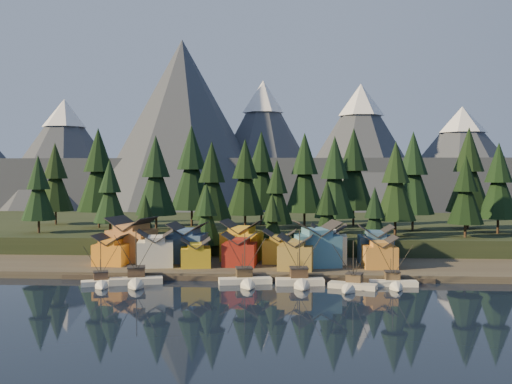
# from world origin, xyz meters

# --- Properties ---
(ground) EXTENTS (500.00, 500.00, 0.00)m
(ground) POSITION_xyz_m (0.00, 0.00, 0.00)
(ground) COLOR black
(ground) RESTS_ON ground
(shore_strip) EXTENTS (400.00, 50.00, 1.50)m
(shore_strip) POSITION_xyz_m (0.00, 40.00, 0.75)
(shore_strip) COLOR #3B332B
(shore_strip) RESTS_ON ground
(hillside) EXTENTS (420.00, 100.00, 6.00)m
(hillside) POSITION_xyz_m (0.00, 90.00, 3.00)
(hillside) COLOR black
(hillside) RESTS_ON ground
(dock) EXTENTS (80.00, 4.00, 1.00)m
(dock) POSITION_xyz_m (0.00, 16.50, 0.50)
(dock) COLOR #4A3E34
(dock) RESTS_ON ground
(mountain_ridge) EXTENTS (560.00, 190.00, 90.00)m
(mountain_ridge) POSITION_xyz_m (-4.20, 213.59, 26.06)
(mountain_ridge) COLOR #424655
(mountain_ridge) RESTS_ON ground
(boat_0) EXTENTS (8.57, 9.04, 10.01)m
(boat_0) POSITION_xyz_m (-29.00, 7.84, 1.95)
(boat_0) COLOR white
(boat_0) RESTS_ON ground
(boat_1) EXTENTS (11.62, 12.17, 12.51)m
(boat_1) POSITION_xyz_m (-22.16, 9.40, 2.33)
(boat_1) COLOR beige
(boat_1) RESTS_ON ground
(boat_3) EXTENTS (11.69, 12.36, 11.64)m
(boat_3) POSITION_xyz_m (0.49, 11.02, 2.08)
(boat_3) COLOR silver
(boat_3) RESTS_ON ground
(boat_4) EXTENTS (10.47, 11.23, 12.62)m
(boat_4) POSITION_xyz_m (11.73, 10.64, 2.47)
(boat_4) COLOR beige
(boat_4) RESTS_ON ground
(boat_5) EXTENTS (10.16, 10.55, 10.69)m
(boat_5) POSITION_xyz_m (21.77, 7.50, 1.97)
(boat_5) COLOR beige
(boat_5) RESTS_ON ground
(boat_6) EXTENTS (10.01, 10.86, 10.31)m
(boat_6) POSITION_xyz_m (30.76, 10.71, 1.84)
(boat_6) COLOR silver
(boat_6) RESTS_ON ground
(house_front_0) EXTENTS (7.66, 7.29, 7.20)m
(house_front_0) POSITION_xyz_m (-32.44, 25.14, 5.28)
(house_front_0) COLOR orange
(house_front_0) RESTS_ON shore_strip
(house_front_1) EXTENTS (9.49, 9.23, 8.36)m
(house_front_1) POSITION_xyz_m (-21.62, 24.13, 5.89)
(house_front_1) COLOR silver
(house_front_1) RESTS_ON shore_strip
(house_front_2) EXTENTS (7.79, 7.84, 6.58)m
(house_front_2) POSITION_xyz_m (-12.13, 23.76, 4.96)
(house_front_2) COLOR gold
(house_front_2) RESTS_ON shore_strip
(house_front_3) EXTENTS (7.92, 7.59, 7.67)m
(house_front_3) POSITION_xyz_m (-2.12, 25.73, 5.53)
(house_front_3) COLOR maroon
(house_front_3) RESTS_ON shore_strip
(house_front_4) EXTENTS (8.56, 9.09, 7.82)m
(house_front_4) POSITION_xyz_m (10.94, 22.00, 5.61)
(house_front_4) COLOR olive
(house_front_4) RESTS_ON shore_strip
(house_front_5) EXTENTS (11.58, 10.89, 10.41)m
(house_front_5) POSITION_xyz_m (15.74, 26.57, 6.97)
(house_front_5) COLOR teal
(house_front_5) RESTS_ON shore_strip
(house_front_6) EXTENTS (7.55, 7.16, 7.30)m
(house_front_6) POSITION_xyz_m (29.97, 24.76, 5.34)
(house_front_6) COLOR #C68133
(house_front_6) RESTS_ON shore_strip
(house_back_0) EXTENTS (11.96, 11.68, 10.75)m
(house_back_0) POSITION_xyz_m (-29.39, 32.02, 7.14)
(house_back_0) COLOR #A96D3B
(house_back_0) RESTS_ON shore_strip
(house_back_1) EXTENTS (9.22, 9.32, 9.44)m
(house_back_1) POSITION_xyz_m (-15.31, 30.74, 6.46)
(house_back_1) COLOR #35527F
(house_back_1) RESTS_ON shore_strip
(house_back_2) EXTENTS (10.56, 9.93, 9.92)m
(house_back_2) POSITION_xyz_m (-2.32, 34.03, 6.71)
(house_back_2) COLOR gold
(house_back_2) RESTS_ON shore_strip
(house_back_3) EXTENTS (8.35, 7.55, 7.98)m
(house_back_3) POSITION_xyz_m (7.13, 30.61, 5.69)
(house_back_3) COLOR #A5842A
(house_back_3) RESTS_ON shore_strip
(house_back_4) EXTENTS (9.03, 8.71, 9.26)m
(house_back_4) POSITION_xyz_m (18.90, 31.62, 6.36)
(house_back_4) COLOR silver
(house_back_4) RESTS_ON shore_strip
(house_back_5) EXTENTS (8.23, 8.33, 9.00)m
(house_back_5) POSITION_xyz_m (30.11, 32.12, 6.22)
(house_back_5) COLOR #33577A
(house_back_5) RESTS_ON shore_strip
(tree_hill_0) EXTENTS (9.53, 9.53, 22.20)m
(tree_hill_0) POSITION_xyz_m (-62.00, 52.00, 18.13)
(tree_hill_0) COLOR #332319
(tree_hill_0) RESTS_ON hillside
(tree_hill_1) EXTENTS (13.35, 13.35, 31.10)m
(tree_hill_1) POSITION_xyz_m (-50.00, 68.00, 23.00)
(tree_hill_1) COLOR #332319
(tree_hill_1) RESTS_ON hillside
(tree_hill_2) EXTENTS (9.00, 9.00, 20.98)m
(tree_hill_2) POSITION_xyz_m (-40.00, 48.00, 17.46)
(tree_hill_2) COLOR #332319
(tree_hill_2) RESTS_ON hillside
(tree_hill_3) EXTENTS (12.13, 12.13, 28.26)m
(tree_hill_3) POSITION_xyz_m (-30.00, 60.00, 21.45)
(tree_hill_3) COLOR #332319
(tree_hill_3) RESTS_ON hillside
(tree_hill_4) EXTENTS (13.91, 13.91, 32.39)m
(tree_hill_4) POSITION_xyz_m (-22.00, 75.00, 23.71)
(tree_hill_4) COLOR #332319
(tree_hill_4) RESTS_ON hillside
(tree_hill_5) EXTENTS (11.10, 11.10, 25.85)m
(tree_hill_5) POSITION_xyz_m (-12.00, 50.00, 20.13)
(tree_hill_5) COLOR #332319
(tree_hill_5) RESTS_ON hillside
(tree_hill_6) EXTENTS (11.77, 11.77, 27.43)m
(tree_hill_6) POSITION_xyz_m (-4.00, 65.00, 20.99)
(tree_hill_6) COLOR #332319
(tree_hill_6) RESTS_ON hillside
(tree_hill_7) EXTENTS (8.91, 8.91, 20.74)m
(tree_hill_7) POSITION_xyz_m (6.00, 48.00, 17.34)
(tree_hill_7) COLOR #332319
(tree_hill_7) RESTS_ON hillside
(tree_hill_8) EXTENTS (12.73, 12.73, 29.65)m
(tree_hill_8) POSITION_xyz_m (14.00, 72.00, 22.21)
(tree_hill_8) COLOR #332319
(tree_hill_8) RESTS_ON hillside
(tree_hill_9) EXTENTS (11.82, 11.82, 27.54)m
(tree_hill_9) POSITION_xyz_m (22.00, 55.00, 21.06)
(tree_hill_9) COLOR #332319
(tree_hill_9) RESTS_ON hillside
(tree_hill_10) EXTENTS (13.58, 13.58, 31.63)m
(tree_hill_10) POSITION_xyz_m (30.00, 80.00, 23.30)
(tree_hill_10) COLOR #332319
(tree_hill_10) RESTS_ON hillside
(tree_hill_11) EXTENTS (11.07, 11.07, 25.79)m
(tree_hill_11) POSITION_xyz_m (38.00, 50.00, 20.10)
(tree_hill_11) COLOR #332319
(tree_hill_11) RESTS_ON hillside
(tree_hill_12) EXTENTS (12.65, 12.65, 29.48)m
(tree_hill_12) POSITION_xyz_m (46.00, 66.00, 22.12)
(tree_hill_12) COLOR #332319
(tree_hill_12) RESTS_ON hillside
(tree_hill_13) EXTENTS (9.34, 9.34, 21.77)m
(tree_hill_13) POSITION_xyz_m (56.00, 48.00, 17.90)
(tree_hill_13) COLOR #332319
(tree_hill_13) RESTS_ON hillside
(tree_hill_14) EXTENTS (13.36, 13.36, 31.13)m
(tree_hill_14) POSITION_xyz_m (64.00, 72.00, 23.02)
(tree_hill_14) COLOR #332319
(tree_hill_14) RESTS_ON hillside
(tree_hill_15) EXTENTS (13.23, 13.23, 30.81)m
(tree_hill_15) POSITION_xyz_m (0.00, 82.00, 22.85)
(tree_hill_15) COLOR #332319
(tree_hill_15) RESTS_ON hillside
(tree_hill_16) EXTENTS (11.64, 11.64, 27.12)m
(tree_hill_16) POSITION_xyz_m (-68.00, 78.00, 20.83)
(tree_hill_16) COLOR #332319
(tree_hill_16) RESTS_ON hillside
(tree_hill_17) EXTENTS (11.05, 11.05, 25.74)m
(tree_hill_17) POSITION_xyz_m (68.00, 58.00, 20.07)
(tree_hill_17) COLOR #332319
(tree_hill_17) RESTS_ON hillside
(tree_shore_0) EXTENTS (6.85, 6.85, 15.97)m
(tree_shore_0) POSITION_xyz_m (-28.00, 40.00, 10.22)
(tree_shore_0) COLOR #332319
(tree_shore_0) RESTS_ON shore_strip
(tree_shore_1) EXTENTS (8.12, 8.12, 18.92)m
(tree_shore_1) POSITION_xyz_m (-12.00, 40.00, 11.84)
(tree_shore_1) COLOR #332319
(tree_shore_1) RESTS_ON shore_strip
(tree_shore_2) EXTENTS (7.06, 7.06, 16.44)m
(tree_shore_2) POSITION_xyz_m (5.00, 40.00, 10.48)
(tree_shore_2) COLOR #332319
(tree_shore_2) RESTS_ON shore_strip
(tree_shore_3) EXTENTS (8.42, 8.42, 19.61)m
(tree_shore_3) POSITION_xyz_m (19.00, 40.00, 12.21)
(tree_shore_3) COLOR #332319
(tree_shore_3) RESTS_ON shore_strip
(tree_shore_4) EXTENTS (7.80, 7.80, 18.17)m
(tree_shore_4) POSITION_xyz_m (31.00, 40.00, 11.43)
(tree_shore_4) COLOR #332319
(tree_shore_4) RESTS_ON shore_strip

